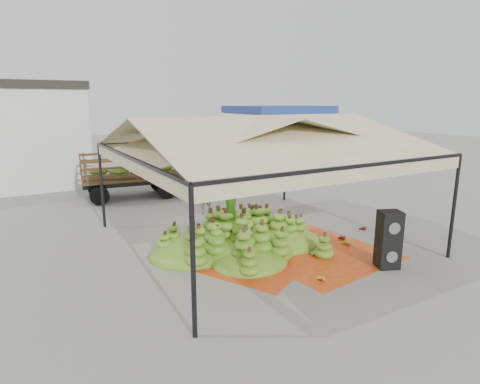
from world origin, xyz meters
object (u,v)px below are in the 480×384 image
truck_right (274,148)px  banana_heap (244,230)px  vendor (205,192)px  speaker_stack (389,240)px  truck_left (156,168)px

truck_right → banana_heap: bearing=-107.4°
banana_heap → vendor: bearing=80.3°
vendor → banana_heap: bearing=74.4°
speaker_stack → truck_right: bearing=91.4°
truck_left → truck_right: bearing=18.8°
speaker_stack → truck_right: size_ratio=0.20×
banana_heap → speaker_stack: bearing=-49.5°
vendor → truck_left: truck_left is taller
speaker_stack → vendor: vendor is taller
banana_heap → truck_left: truck_left is taller
banana_heap → speaker_stack: size_ratio=3.58×
speaker_stack → truck_left: (-2.60, 11.47, 0.51)m
truck_right → speaker_stack: bearing=-90.7°
banana_heap → truck_right: size_ratio=0.70×
banana_heap → truck_right: 12.88m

